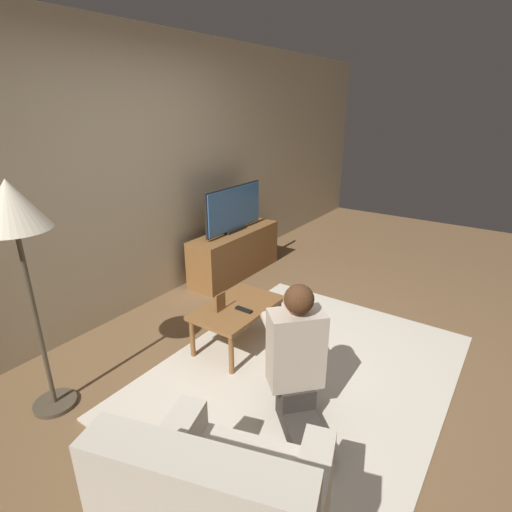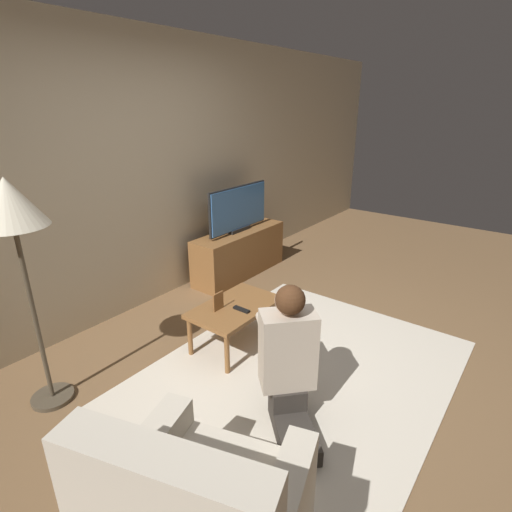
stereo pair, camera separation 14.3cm
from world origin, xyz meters
The scene contains 10 objects.
ground_plane centered at (0.00, 0.00, 0.00)m, with size 10.00×10.00×0.00m, color brown.
wall_back centered at (0.00, 1.93, 1.30)m, with size 10.00×0.06×2.60m.
rug centered at (0.00, 0.00, 0.01)m, with size 2.54×1.98×0.02m.
tv_stand centered at (1.22, 1.59, 0.27)m, with size 1.29×0.38×0.54m.
tv centered at (1.22, 1.59, 0.81)m, with size 0.96×0.08×0.53m.
coffee_table centered at (0.02, 0.65, 0.34)m, with size 0.76×0.48×0.38m.
floor_lamp centered at (-1.27, 1.24, 1.33)m, with size 0.40×0.40×1.56m.
person_kneeling centered at (-0.43, -0.16, 0.46)m, with size 0.76×0.78×0.95m.
picture_frame centered at (-0.12, 0.71, 0.46)m, with size 0.11×0.01×0.15m.
remote centered at (-0.02, 0.55, 0.39)m, with size 0.04×0.15×0.02m.
Camera 1 is at (-2.29, -1.14, 1.95)m, focal length 28.00 mm.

